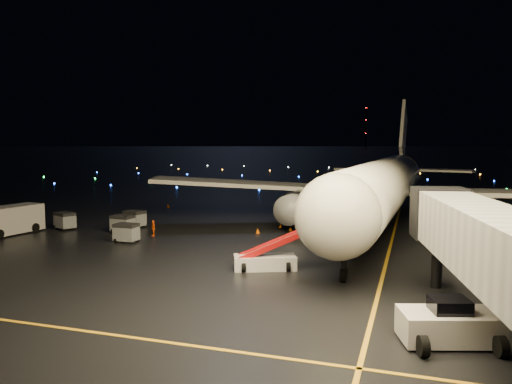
# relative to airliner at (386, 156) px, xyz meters

# --- Properties ---
(ground) EXTENTS (2000.00, 2000.00, 0.00)m
(ground) POSITION_rel_airliner_xyz_m (-10.81, 272.90, -7.90)
(ground) COLOR black
(ground) RESTS_ON ground
(lane_centre) EXTENTS (0.25, 80.00, 0.02)m
(lane_centre) POSITION_rel_airliner_xyz_m (1.19, -12.10, -7.89)
(lane_centre) COLOR gold
(lane_centre) RESTS_ON ground
(lane_cross) EXTENTS (60.00, 0.25, 0.02)m
(lane_cross) POSITION_rel_airliner_xyz_m (-15.81, -37.10, -7.89)
(lane_cross) COLOR gold
(lane_cross) RESTS_ON ground
(airliner) EXTENTS (58.44, 55.81, 15.79)m
(airliner) POSITION_rel_airliner_xyz_m (0.00, 0.00, 0.00)
(airliner) COLOR silver
(airliner) RESTS_ON ground
(pushback_tug) EXTENTS (5.02, 3.60, 2.15)m
(pushback_tug) POSITION_rel_airliner_xyz_m (4.92, -32.99, -6.82)
(pushback_tug) COLOR silver
(pushback_tug) RESTS_ON ground
(belt_loader) EXTENTS (6.94, 4.27, 3.27)m
(belt_loader) POSITION_rel_airliner_xyz_m (-7.36, -22.51, -6.26)
(belt_loader) COLOR silver
(belt_loader) RESTS_ON ground
(service_truck) EXTENTS (3.63, 8.33, 2.97)m
(service_truck) POSITION_rel_airliner_xyz_m (-36.38, -16.98, -6.41)
(service_truck) COLOR silver
(service_truck) RESTS_ON ground
(crew_c) EXTENTS (0.90, 0.99, 1.62)m
(crew_c) POSITION_rel_airliner_xyz_m (-21.90, -13.44, -7.09)
(crew_c) COLOR orange
(crew_c) RESTS_ON ground
(safety_cone_0) EXTENTS (0.59, 0.59, 0.55)m
(safety_cone_0) POSITION_rel_airliner_xyz_m (-12.33, -8.69, -7.62)
(safety_cone_0) COLOR #E75901
(safety_cone_0) RESTS_ON ground
(safety_cone_1) EXTENTS (0.50, 0.50, 0.50)m
(safety_cone_1) POSITION_rel_airliner_xyz_m (-10.90, -4.79, -7.65)
(safety_cone_1) COLOR #E75901
(safety_cone_1) RESTS_ON ground
(safety_cone_2) EXTENTS (0.54, 0.54, 0.49)m
(safety_cone_2) POSITION_rel_airliner_xyz_m (-9.40, -6.26, -7.65)
(safety_cone_2) COLOR #E75901
(safety_cone_2) RESTS_ON ground
(safety_cone_3) EXTENTS (0.58, 0.58, 0.52)m
(safety_cone_3) POSITION_rel_airliner_xyz_m (-30.82, 6.64, -7.64)
(safety_cone_3) COLOR #E75901
(safety_cone_3) RESTS_ON ground
(radio_mast) EXTENTS (1.80, 1.80, 64.00)m
(radio_mast) POSITION_rel_airliner_xyz_m (-70.81, 712.90, 24.10)
(radio_mast) COLOR black
(radio_mast) RESTS_ON ground
(taxiway_lights) EXTENTS (164.00, 92.00, 0.36)m
(taxiway_lights) POSITION_rel_airliner_xyz_m (-10.81, 78.90, -7.72)
(taxiway_lights) COLOR black
(taxiway_lights) RESTS_ON ground
(baggage_cart_0) EXTENTS (2.12, 1.49, 1.80)m
(baggage_cart_0) POSITION_rel_airliner_xyz_m (-22.75, -17.01, -7.00)
(baggage_cart_0) COLOR gray
(baggage_cart_0) RESTS_ON ground
(baggage_cart_1) EXTENTS (2.51, 2.05, 1.86)m
(baggage_cart_1) POSITION_rel_airliner_xyz_m (-26.48, -9.46, -6.97)
(baggage_cart_1) COLOR gray
(baggage_cart_1) RESTS_ON ground
(baggage_cart_2) EXTENTS (2.29, 1.70, 1.85)m
(baggage_cart_2) POSITION_rel_airliner_xyz_m (-25.90, -12.73, -6.97)
(baggage_cart_2) COLOR gray
(baggage_cart_2) RESTS_ON ground
(baggage_cart_3) EXTENTS (2.63, 2.30, 1.86)m
(baggage_cart_3) POSITION_rel_airliner_xyz_m (-33.00, -12.93, -6.97)
(baggage_cart_3) COLOR gray
(baggage_cart_3) RESTS_ON ground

